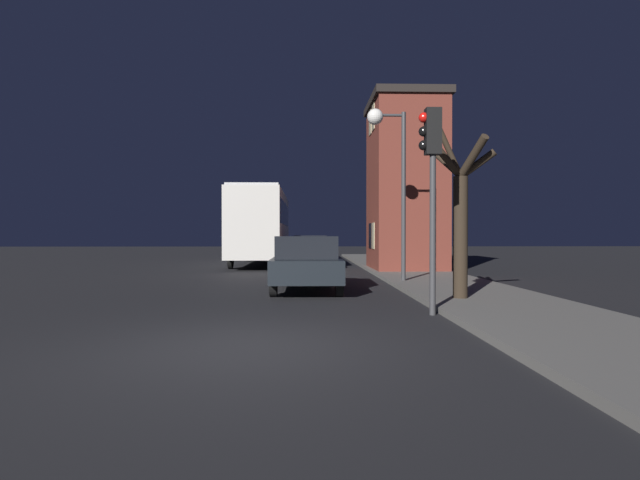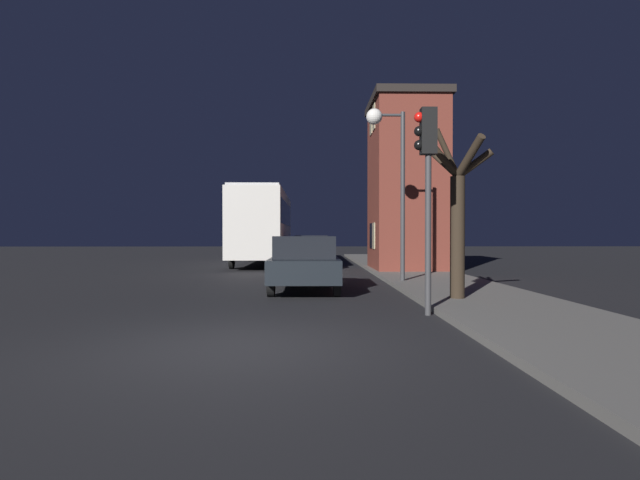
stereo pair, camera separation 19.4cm
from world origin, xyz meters
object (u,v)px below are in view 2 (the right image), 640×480
Objects in this scene: traffic_light at (427,166)px; bare_tree at (458,215)px; car_far_lane at (313,247)px; bus at (263,222)px; car_mid_lane at (311,250)px; streetlamp at (387,151)px; car_near_lane at (305,262)px.

bare_tree is (1.07, 1.59, -0.88)m from traffic_light.
traffic_light is 1.05× the size of bare_tree.
bare_tree reaches higher than car_far_lane.
car_mid_lane is at bearing -40.98° from bus.
car_mid_lane is at bearing 104.49° from bare_tree.
traffic_light is at bearing -84.71° from car_far_lane.
streetlamp reaches higher than car_mid_lane.
car_mid_lane is at bearing 98.86° from traffic_light.
bus is at bearing -111.54° from car_far_lane.
car_near_lane is at bearing -79.20° from bus.
car_far_lane is (-3.23, 21.72, -1.29)m from bare_tree.
car_far_lane is at bearing 89.37° from car_mid_lane.
car_mid_lane is (-2.39, 8.50, -3.40)m from streetlamp.
streetlamp is 9.46m from car_mid_lane.
bus is at bearing 114.68° from streetlamp.
car_mid_lane reaches higher than car_far_lane.
car_far_lane is (-2.29, 17.33, -3.47)m from streetlamp.
car_near_lane is 0.97× the size of car_mid_lane.
bus is (-4.78, 16.67, -0.65)m from traffic_light.
traffic_light is 23.51m from car_far_lane.
car_mid_lane is at bearing 89.02° from car_near_lane.
car_near_lane is at bearing -147.53° from streetlamp.
car_near_lane is 0.95× the size of car_far_lane.
bus is at bearing 106.00° from traffic_light.
bus is 2.26× the size of car_mid_lane.
traffic_light is at bearing -124.13° from bare_tree.
traffic_light is at bearing -81.14° from car_mid_lane.
car_far_lane is at bearing 97.54° from streetlamp.
bare_tree is 0.85× the size of car_near_lane.
car_far_lane is (-2.16, 23.31, -2.17)m from traffic_light.
bus is (-4.91, 10.69, -1.95)m from streetlamp.
car_mid_lane is (0.17, 10.13, 0.00)m from car_near_lane.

